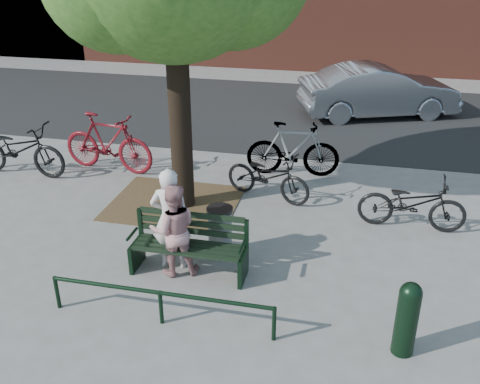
% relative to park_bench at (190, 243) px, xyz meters
% --- Properties ---
extents(ground, '(90.00, 90.00, 0.00)m').
position_rel_park_bench_xyz_m(ground, '(0.00, -0.08, -0.48)').
color(ground, gray).
rests_on(ground, ground).
extents(dirt_pit, '(2.40, 2.00, 0.02)m').
position_rel_park_bench_xyz_m(dirt_pit, '(-1.00, 2.12, -0.47)').
color(dirt_pit, brown).
rests_on(dirt_pit, ground).
extents(road, '(40.00, 7.00, 0.01)m').
position_rel_park_bench_xyz_m(road, '(0.00, 8.42, -0.47)').
color(road, black).
rests_on(road, ground).
extents(park_bench, '(1.74, 0.54, 0.97)m').
position_rel_park_bench_xyz_m(park_bench, '(0.00, 0.00, 0.00)').
color(park_bench, black).
rests_on(park_bench, ground).
extents(guard_railing, '(3.06, 0.06, 0.51)m').
position_rel_park_bench_xyz_m(guard_railing, '(0.00, -1.28, -0.08)').
color(guard_railing, black).
rests_on(guard_railing, ground).
extents(person_left, '(0.64, 0.46, 1.63)m').
position_rel_park_bench_xyz_m(person_left, '(-0.31, 0.07, 0.34)').
color(person_left, silver).
rests_on(person_left, ground).
extents(person_right, '(0.86, 0.78, 1.46)m').
position_rel_park_bench_xyz_m(person_right, '(-0.21, -0.10, 0.25)').
color(person_right, tan).
rests_on(person_right, ground).
extents(bollard, '(0.27, 0.27, 1.01)m').
position_rel_park_bench_xyz_m(bollard, '(3.08, -1.14, 0.06)').
color(bollard, black).
rests_on(bollard, ground).
extents(litter_bin, '(0.41, 0.41, 0.85)m').
position_rel_park_bench_xyz_m(litter_bin, '(0.33, 0.52, -0.05)').
color(litter_bin, gray).
rests_on(litter_bin, ground).
extents(bicycle_a, '(2.20, 0.83, 1.14)m').
position_rel_park_bench_xyz_m(bicycle_a, '(-4.67, 2.74, 0.09)').
color(bicycle_a, black).
rests_on(bicycle_a, ground).
extents(bicycle_b, '(2.19, 0.86, 1.28)m').
position_rel_park_bench_xyz_m(bicycle_b, '(-2.91, 3.37, 0.16)').
color(bicycle_b, '#600D14').
rests_on(bicycle_b, ground).
extents(bicycle_c, '(1.88, 1.15, 0.94)m').
position_rel_park_bench_xyz_m(bicycle_c, '(0.71, 2.75, -0.01)').
color(bicycle_c, black).
rests_on(bicycle_c, ground).
extents(bicycle_d, '(2.01, 0.74, 1.18)m').
position_rel_park_bench_xyz_m(bicycle_d, '(1.02, 3.98, 0.11)').
color(bicycle_d, gray).
rests_on(bicycle_d, ground).
extents(bicycle_e, '(1.84, 0.67, 0.96)m').
position_rel_park_bench_xyz_m(bicycle_e, '(3.34, 2.12, 0.00)').
color(bicycle_e, black).
rests_on(bicycle_e, ground).
extents(parked_car, '(4.65, 3.00, 1.45)m').
position_rel_park_bench_xyz_m(parked_car, '(2.81, 8.74, 0.24)').
color(parked_car, gray).
rests_on(parked_car, ground).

